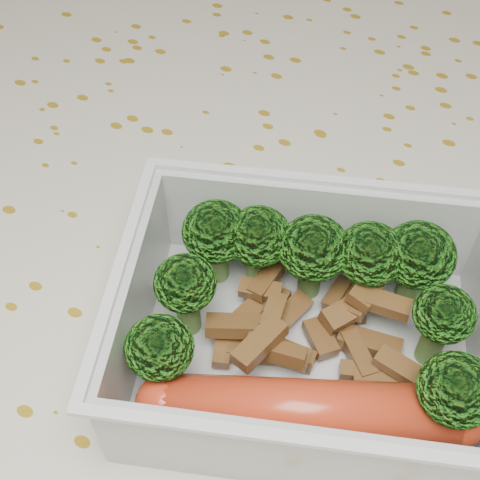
% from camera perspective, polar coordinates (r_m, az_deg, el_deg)
% --- Properties ---
extents(dining_table, '(1.40, 0.90, 0.75)m').
position_cam_1_polar(dining_table, '(0.49, 0.59, -8.06)').
color(dining_table, brown).
rests_on(dining_table, ground).
extents(tablecloth, '(1.46, 0.96, 0.19)m').
position_cam_1_polar(tablecloth, '(0.45, 0.64, -4.77)').
color(tablecloth, beige).
rests_on(tablecloth, dining_table).
extents(lunch_container, '(0.24, 0.21, 0.07)m').
position_cam_1_polar(lunch_container, '(0.36, 5.74, -8.30)').
color(lunch_container, silver).
rests_on(lunch_container, tablecloth).
extents(broccoli_florets, '(0.18, 0.15, 0.06)m').
position_cam_1_polar(broccoli_florets, '(0.36, 6.52, -3.41)').
color(broccoli_florets, '#608C3F').
rests_on(broccoli_florets, lunch_container).
extents(meat_pile, '(0.12, 0.09, 0.03)m').
position_cam_1_polar(meat_pile, '(0.37, 6.17, -7.50)').
color(meat_pile, brown).
rests_on(meat_pile, lunch_container).
extents(sausage, '(0.16, 0.09, 0.03)m').
position_cam_1_polar(sausage, '(0.34, 5.97, -14.27)').
color(sausage, red).
rests_on(sausage, lunch_container).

